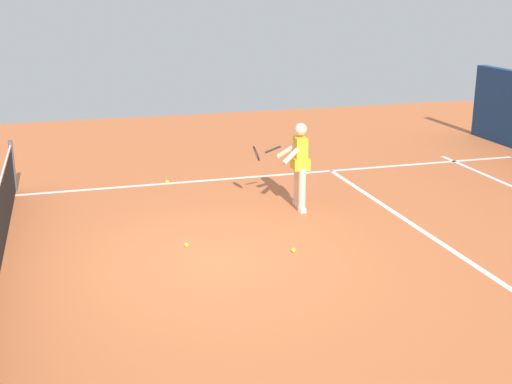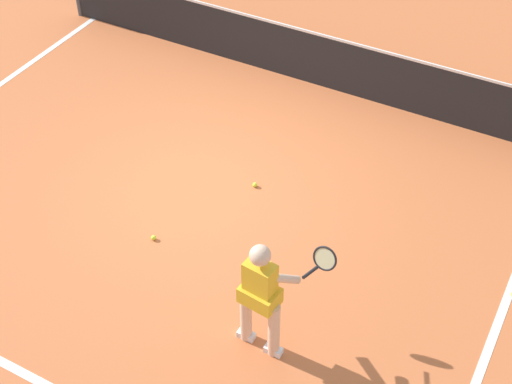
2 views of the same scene
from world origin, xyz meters
TOP-DOWN VIEW (x-y plane):
  - ground_plane at (0.00, 0.00)m, footprint 23.44×23.44m
  - service_line_marking at (0.00, -3.51)m, footprint 8.34×0.10m
  - sideline_right_marking at (4.17, 0.00)m, footprint 0.10×16.03m
  - court_net at (0.00, 2.96)m, footprint 9.02×0.08m
  - tennis_player at (1.94, -1.95)m, footprint 0.84×0.91m
  - tennis_ball_mid at (-0.01, -1.20)m, footprint 0.07×0.07m
  - tennis_ball_far at (0.64, 0.30)m, footprint 0.07×0.07m

SIDE VIEW (x-z plane):
  - ground_plane at x=0.00m, z-range 0.00..0.00m
  - service_line_marking at x=0.00m, z-range 0.00..0.01m
  - sideline_right_marking at x=4.17m, z-range 0.00..0.01m
  - tennis_ball_mid at x=-0.01m, z-range 0.00..0.07m
  - tennis_ball_far at x=0.64m, z-range 0.00..0.07m
  - court_net at x=0.00m, z-range -0.03..0.97m
  - tennis_player at x=1.94m, z-range 0.07..1.62m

